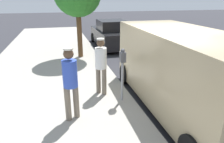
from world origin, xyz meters
TOP-DOWN VIEW (x-y plane):
  - ground_plane at (0.00, 0.00)m, footprint 80.00×80.00m
  - sidewalk_slab at (3.50, 0.00)m, footprint 5.00×32.00m
  - parking_meter_near at (1.35, 0.09)m, footprint 0.14×0.18m
  - pedestrian_in_white at (1.84, -0.48)m, footprint 0.34×0.34m
  - pedestrian_in_blue at (2.80, 0.70)m, footprint 0.34×0.34m
  - parked_van at (-0.15, 0.64)m, footprint 2.21×5.23m
  - parked_sedan_behind at (-0.25, -7.30)m, footprint 1.96×4.41m

SIDE VIEW (x-z plane):
  - ground_plane at x=0.00m, z-range 0.00..0.00m
  - sidewalk_slab at x=3.50m, z-range 0.00..0.15m
  - parked_sedan_behind at x=-0.25m, z-range -0.08..1.57m
  - pedestrian_in_white at x=1.84m, z-range 0.28..1.99m
  - parked_van at x=-0.15m, z-range 0.08..2.23m
  - pedestrian_in_blue at x=2.80m, z-range 0.29..2.05m
  - parking_meter_near at x=1.35m, z-range 0.42..1.94m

